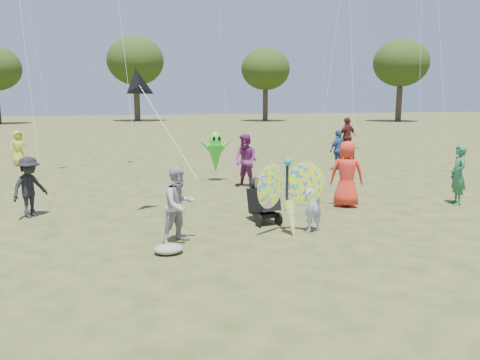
# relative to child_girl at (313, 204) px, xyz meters

# --- Properties ---
(ground) EXTENTS (160.00, 160.00, 0.00)m
(ground) POSITION_rel_child_girl_xyz_m (-1.24, -0.85, -0.62)
(ground) COLOR #51592B
(ground) RESTS_ON ground
(child_girl) EXTENTS (0.50, 0.38, 1.24)m
(child_girl) POSITION_rel_child_girl_xyz_m (0.00, 0.00, 0.00)
(child_girl) COLOR #9EB9E0
(child_girl) RESTS_ON ground
(adult_man) EXTENTS (0.93, 0.86, 1.54)m
(adult_man) POSITION_rel_child_girl_xyz_m (-2.87, 0.09, 0.15)
(adult_man) COLOR #9A999F
(adult_man) RESTS_ON ground
(grey_bag) EXTENTS (0.55, 0.45, 0.17)m
(grey_bag) POSITION_rel_child_girl_xyz_m (-3.20, -0.56, -0.53)
(grey_bag) COLOR gray
(grey_bag) RESTS_ON ground
(crowd_a) EXTENTS (1.03, 0.91, 1.76)m
(crowd_a) POSITION_rel_child_girl_xyz_m (1.91, 1.94, 0.26)
(crowd_a) COLOR red
(crowd_a) RESTS_ON ground
(crowd_b) EXTENTS (1.05, 1.07, 1.47)m
(crowd_b) POSITION_rel_child_girl_xyz_m (-5.99, 3.17, 0.12)
(crowd_b) COLOR black
(crowd_b) RESTS_ON ground
(crowd_c) EXTENTS (1.02, 0.70, 1.61)m
(crowd_c) POSITION_rel_child_girl_xyz_m (4.93, 7.94, 0.19)
(crowd_c) COLOR #365294
(crowd_c) RESTS_ON ground
(crowd_e) EXTENTS (1.03, 1.07, 1.73)m
(crowd_e) POSITION_rel_child_girl_xyz_m (0.19, 5.36, 0.25)
(crowd_e) COLOR #702562
(crowd_e) RESTS_ON ground
(crowd_f) EXTENTS (0.57, 0.69, 1.62)m
(crowd_f) POSITION_rel_child_girl_xyz_m (4.93, 1.30, 0.19)
(crowd_f) COLOR #296D45
(crowd_f) RESTS_ON ground
(crowd_g) EXTENTS (0.86, 0.74, 1.50)m
(crowd_g) POSITION_rel_child_girl_xyz_m (-7.68, 13.27, 0.13)
(crowd_g) COLOR gold
(crowd_g) RESTS_ON ground
(crowd_h) EXTENTS (1.23, 0.78, 1.95)m
(crowd_h) POSITION_rel_child_girl_xyz_m (7.62, 11.96, 0.35)
(crowd_h) COLOR #4C1C19
(crowd_h) RESTS_ON ground
(jogging_stroller) EXTENTS (0.59, 1.09, 1.09)m
(jogging_stroller) POSITION_rel_child_girl_xyz_m (-0.76, 1.08, -0.01)
(jogging_stroller) COLOR black
(jogging_stroller) RESTS_ON ground
(butterfly_kite) EXTENTS (1.74, 0.75, 1.83)m
(butterfly_kite) POSITION_rel_child_girl_xyz_m (-0.58, -0.02, 0.22)
(butterfly_kite) COLOR red
(butterfly_kite) RESTS_ON ground
(delta_kite_rig) EXTENTS (1.34, 2.66, 2.34)m
(delta_kite_rig) POSITION_rel_child_girl_xyz_m (-3.35, 2.50, 2.52)
(delta_kite_rig) COLOR black
(delta_kite_rig) RESTS_ON ground
(alien_kite) EXTENTS (1.12, 0.69, 1.74)m
(alien_kite) POSITION_rel_child_girl_xyz_m (-0.47, 6.77, 0.35)
(alien_kite) COLOR #38DA33
(alien_kite) RESTS_ON ground
(tree_line) EXTENTS (91.78, 33.60, 10.79)m
(tree_line) POSITION_rel_child_girl_xyz_m (2.42, 44.14, 6.24)
(tree_line) COLOR #3A2D21
(tree_line) RESTS_ON ground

